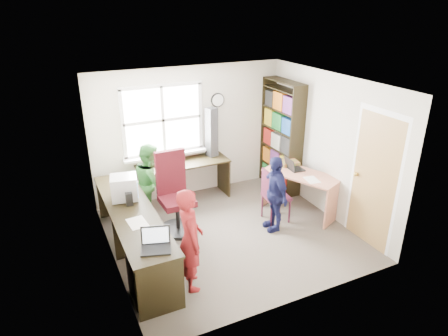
% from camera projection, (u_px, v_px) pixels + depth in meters
% --- Properties ---
extents(room, '(3.64, 3.44, 2.44)m').
position_uv_depth(room, '(229.00, 161.00, 5.95)').
color(room, '#494139').
rests_on(room, ground).
extents(l_desk, '(2.38, 2.95, 0.75)m').
position_uv_depth(l_desk, '(154.00, 238.00, 5.41)').
color(l_desk, black).
rests_on(l_desk, ground).
extents(right_desk, '(1.05, 1.39, 0.73)m').
position_uv_depth(right_desk, '(301.00, 184.00, 6.82)').
color(right_desk, tan).
rests_on(right_desk, ground).
extents(bookshelf, '(0.30, 1.02, 2.10)m').
position_uv_depth(bookshelf, '(281.00, 138.00, 7.59)').
color(bookshelf, black).
rests_on(bookshelf, ground).
extents(swivel_chair, '(0.62, 0.62, 1.30)m').
position_uv_depth(swivel_chair, '(175.00, 197.00, 6.30)').
color(swivel_chair, black).
rests_on(swivel_chair, ground).
extents(wooden_chair, '(0.43, 0.43, 0.91)m').
position_uv_depth(wooden_chair, '(273.00, 194.00, 6.56)').
color(wooden_chair, '#441627').
rests_on(wooden_chair, ground).
extents(crt_monitor, '(0.42, 0.39, 0.36)m').
position_uv_depth(crt_monitor, '(124.00, 188.00, 5.76)').
color(crt_monitor, silver).
rests_on(crt_monitor, l_desk).
extents(laptop_left, '(0.42, 0.38, 0.24)m').
position_uv_depth(laptop_left, '(156.00, 243.00, 4.68)').
color(laptop_left, black).
rests_on(laptop_left, l_desk).
extents(laptop_right, '(0.28, 0.33, 0.22)m').
position_uv_depth(laptop_right, '(293.00, 167.00, 6.89)').
color(laptop_right, black).
rests_on(laptop_right, right_desk).
extents(speaker_a, '(0.11, 0.11, 0.19)m').
position_uv_depth(speaker_a, '(129.00, 199.00, 5.63)').
color(speaker_a, black).
rests_on(speaker_a, l_desk).
extents(speaker_b, '(0.10, 0.10, 0.18)m').
position_uv_depth(speaker_b, '(121.00, 183.00, 6.12)').
color(speaker_b, black).
rests_on(speaker_b, l_desk).
extents(cd_tower, '(0.22, 0.21, 0.91)m').
position_uv_depth(cd_tower, '(212.00, 132.00, 7.27)').
color(cd_tower, black).
rests_on(cd_tower, l_desk).
extents(game_box, '(0.37, 0.37, 0.06)m').
position_uv_depth(game_box, '(288.00, 162.00, 7.13)').
color(game_box, red).
rests_on(game_box, right_desk).
extents(paper_a, '(0.25, 0.34, 0.00)m').
position_uv_depth(paper_a, '(137.00, 223.00, 5.21)').
color(paper_a, silver).
rests_on(paper_a, l_desk).
extents(paper_b, '(0.24, 0.31, 0.00)m').
position_uv_depth(paper_b, '(312.00, 180.00, 6.51)').
color(paper_b, silver).
rests_on(paper_b, right_desk).
extents(potted_plant, '(0.17, 0.14, 0.28)m').
position_uv_depth(potted_plant, '(169.00, 157.00, 6.99)').
color(potted_plant, '#2E743C').
rests_on(potted_plant, l_desk).
extents(person_red, '(0.41, 0.55, 1.38)m').
position_uv_depth(person_red, '(190.00, 240.00, 4.96)').
color(person_red, maroon).
rests_on(person_red, ground).
extents(person_green, '(0.67, 0.77, 1.35)m').
position_uv_depth(person_green, '(151.00, 183.00, 6.52)').
color(person_green, '#2D6F2C').
rests_on(person_green, ground).
extents(person_navy, '(0.38, 0.76, 1.25)m').
position_uv_depth(person_navy, '(275.00, 194.00, 6.28)').
color(person_navy, '#14163F').
rests_on(person_navy, ground).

